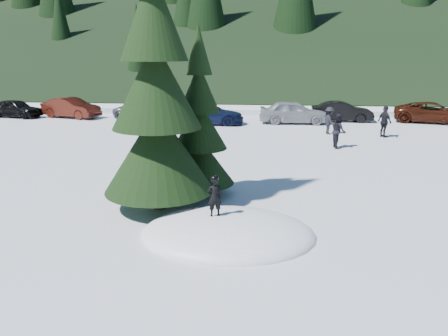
# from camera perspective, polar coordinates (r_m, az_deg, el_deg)

# --- Properties ---
(ground) EXTENTS (200.00, 200.00, 0.00)m
(ground) POSITION_cam_1_polar(r_m,az_deg,el_deg) (11.27, 0.52, -8.70)
(ground) COLOR white
(ground) RESTS_ON ground
(snow_mound) EXTENTS (4.48, 3.52, 0.96)m
(snow_mound) POSITION_cam_1_polar(r_m,az_deg,el_deg) (11.27, 0.52, -8.70)
(snow_mound) COLOR white
(snow_mound) RESTS_ON ground
(spruce_tall) EXTENTS (3.20, 3.20, 8.60)m
(spruce_tall) POSITION_cam_1_polar(r_m,az_deg,el_deg) (12.55, -8.86, 9.24)
(spruce_tall) COLOR black
(spruce_tall) RESTS_ON ground
(spruce_short) EXTENTS (2.20, 2.20, 5.37)m
(spruce_short) POSITION_cam_1_polar(r_m,az_deg,el_deg) (13.87, -3.21, 4.83)
(spruce_short) COLOR black
(spruce_short) RESTS_ON ground
(child_skier) EXTENTS (0.42, 0.34, 1.00)m
(child_skier) POSITION_cam_1_polar(r_m,az_deg,el_deg) (11.02, -1.24, -3.80)
(child_skier) COLOR black
(child_skier) RESTS_ON snow_mound
(adult_0) EXTENTS (0.73, 0.89, 1.69)m
(adult_0) POSITION_cam_1_polar(r_m,az_deg,el_deg) (22.03, 14.74, 4.74)
(adult_0) COLOR black
(adult_0) RESTS_ON ground
(adult_1) EXTENTS (0.81, 1.09, 1.72)m
(adult_1) POSITION_cam_1_polar(r_m,az_deg,el_deg) (25.60, 20.24, 5.69)
(adult_1) COLOR black
(adult_1) RESTS_ON ground
(adult_2) EXTENTS (0.84, 1.13, 1.56)m
(adult_2) POSITION_cam_1_polar(r_m,az_deg,el_deg) (25.72, 13.60, 6.04)
(adult_2) COLOR black
(adult_2) RESTS_ON ground
(car_0) EXTENTS (4.08, 2.35, 1.31)m
(car_0) POSITION_cam_1_polar(r_m,az_deg,el_deg) (35.13, -25.53, 7.04)
(car_0) COLOR black
(car_0) RESTS_ON ground
(car_1) EXTENTS (4.59, 2.70, 1.43)m
(car_1) POSITION_cam_1_polar(r_m,az_deg,el_deg) (33.41, -19.35, 7.43)
(car_1) COLOR #3C120B
(car_1) RESTS_ON ground
(car_2) EXTENTS (4.48, 2.26, 1.22)m
(car_2) POSITION_cam_1_polar(r_m,az_deg,el_deg) (30.95, -10.12, 7.31)
(car_2) COLOR #484A4F
(car_2) RESTS_ON ground
(car_3) EXTENTS (4.93, 2.19, 1.41)m
(car_3) POSITION_cam_1_polar(r_m,az_deg,el_deg) (28.73, -2.28, 7.16)
(car_3) COLOR #0E1532
(car_3) RESTS_ON ground
(car_4) EXTENTS (4.49, 1.89, 1.52)m
(car_4) POSITION_cam_1_polar(r_m,az_deg,el_deg) (29.30, 9.04, 7.24)
(car_4) COLOR gray
(car_4) RESTS_ON ground
(car_5) EXTENTS (4.13, 1.56, 1.35)m
(car_5) POSITION_cam_1_polar(r_m,az_deg,el_deg) (30.90, 15.14, 7.14)
(car_5) COLOR black
(car_5) RESTS_ON ground
(car_6) EXTENTS (5.34, 3.57, 1.36)m
(car_6) POSITION_cam_1_polar(r_m,az_deg,el_deg) (32.40, 25.62, 6.55)
(car_6) COLOR #361409
(car_6) RESTS_ON ground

